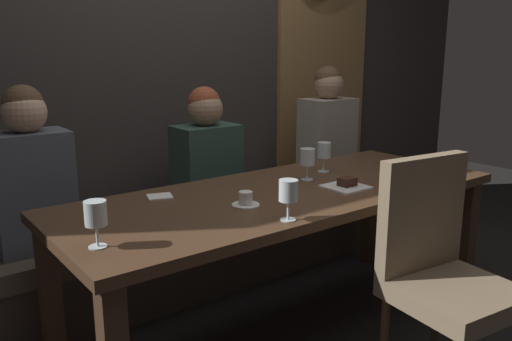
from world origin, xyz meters
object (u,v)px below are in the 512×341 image
Objects in this scene: diner_redhead at (31,174)px; diner_bearded at (206,155)px; wine_glass_end_right at (96,216)px; espresso_cup at (246,200)px; wine_glass_center_front at (307,158)px; diner_far_end at (327,131)px; dessert_plate at (346,185)px; wine_glass_far_left at (288,193)px; dining_table at (286,208)px; wine_glass_center_back at (324,152)px; chair_near_side at (440,264)px; banquette_bench at (210,247)px.

diner_bearded is (0.95, -0.04, -0.02)m from diner_redhead.
wine_glass_end_right reaches higher than espresso_cup.
diner_bearded is at bearing 111.23° from wine_glass_center_front.
diner_redhead is 4.83× the size of wine_glass_center_front.
diner_bearded is 0.65m from wine_glass_center_front.
diner_far_end is 1.00m from wine_glass_center_front.
diner_far_end is at bearing 39.15° from wine_glass_center_front.
wine_glass_end_right reaches higher than dessert_plate.
wine_glass_center_front is at bearing -140.85° from diner_far_end.
espresso_cup is at bearing -50.98° from diner_redhead.
wine_glass_far_left is at bearing -104.60° from diner_bearded.
wine_glass_center_front is (0.23, -0.60, 0.06)m from diner_bearded.
dining_table is 13.41× the size of wine_glass_center_back.
wine_glass_far_left is (-0.70, -0.51, 0.00)m from wine_glass_center_back.
espresso_cup is (-0.52, -0.18, -0.09)m from wine_glass_center_front.
dining_table is 0.71m from diner_bearded.
dessert_plate reaches higher than dining_table.
espresso_cup is 0.57m from dessert_plate.
diner_far_end reaches higher than wine_glass_center_front.
chair_near_side is at bearing -91.42° from wine_glass_center_front.
diner_bearded is at bearing 129.43° from wine_glass_center_back.
dining_table is 13.41× the size of wine_glass_end_right.
diner_far_end is at bearing 31.89° from espresso_cup.
wine_glass_center_front is at bearing 88.58° from chair_near_side.
wine_glass_center_front is (0.02, 0.81, 0.30)m from chair_near_side.
chair_near_side is 0.61m from dessert_plate.
banquette_bench is 0.90m from wine_glass_center_front.
wine_glass_end_right reaches higher than banquette_bench.
diner_redhead is at bearing 177.52° from diner_bearded.
chair_near_side reaches higher than dining_table.
chair_near_side is at bearing -81.42° from diner_bearded.
diner_redhead is at bearing 129.02° from espresso_cup.
chair_near_side is at bearing -51.65° from espresso_cup.
diner_redhead is (-0.97, 0.03, 0.60)m from banquette_bench.
diner_far_end is at bearing 1.09° from banquette_bench.
wine_glass_center_back is at bearing -50.57° from diner_bearded.
diner_far_end reaches higher than chair_near_side.
chair_near_side is 1.34m from wine_glass_end_right.
wine_glass_end_right is (-0.99, -0.87, 0.62)m from banquette_bench.
diner_bearded is at bearing 98.58° from chair_near_side.
wine_glass_end_right is (-1.98, -0.88, 0.01)m from diner_far_end.
wine_glass_far_left is 0.27m from espresso_cup.
dining_table is 0.49m from wine_glass_far_left.
banquette_bench is 2.99× the size of diner_far_end.
diner_bearded is 4.54× the size of wine_glass_center_back.
diner_far_end reaches higher than wine_glass_far_left.
dessert_plate is (1.25, 0.02, -0.10)m from wine_glass_end_right.
wine_glass_far_left is (-0.29, -1.04, 0.62)m from banquette_bench.
banquette_bench is at bearing 74.60° from wine_glass_far_left.
wine_glass_center_front is at bearing -68.77° from diner_bearded.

